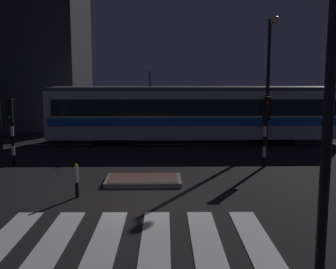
{
  "coord_description": "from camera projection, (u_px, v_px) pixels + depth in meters",
  "views": [
    {
      "loc": [
        0.75,
        -12.32,
        3.94
      ],
      "look_at": [
        1.04,
        4.88,
        1.4
      ],
      "focal_mm": 43.49,
      "sensor_mm": 36.0,
      "label": 1
    }
  ],
  "objects": [
    {
      "name": "crosswalk_zebra",
      "position": [
        131.0,
        239.0,
        9.81
      ],
      "size": [
        6.77,
        3.85,
        0.02
      ],
      "color": "silver",
      "rests_on": "ground"
    },
    {
      "name": "rail_far",
      "position": [
        149.0,
        140.0,
        24.5
      ],
      "size": [
        80.0,
        0.12,
        0.03
      ],
      "primitive_type": "cube",
      "color": "#59595E",
      "rests_on": "ground"
    },
    {
      "name": "traffic_light_corner_far_right",
      "position": [
        266.0,
        120.0,
        17.12
      ],
      "size": [
        0.36,
        0.42,
        3.12
      ],
      "color": "black",
      "rests_on": "ground"
    },
    {
      "name": "traffic_island",
      "position": [
        143.0,
        180.0,
        14.98
      ],
      "size": [
        2.76,
        1.61,
        0.18
      ],
      "color": "slate",
      "rests_on": "ground"
    },
    {
      "name": "bollard_island_edge",
      "position": [
        77.0,
        181.0,
        13.09
      ],
      "size": [
        0.12,
        0.12,
        1.11
      ],
      "color": "black",
      "rests_on": "ground"
    },
    {
      "name": "ground_plane",
      "position": [
        138.0,
        201.0,
        12.75
      ],
      "size": [
        120.0,
        120.0,
        0.0
      ],
      "primitive_type": "plane",
      "color": "black"
    },
    {
      "name": "traffic_light_corner_far_left",
      "position": [
        11.0,
        120.0,
        17.56
      ],
      "size": [
        0.36,
        0.42,
        3.0
      ],
      "color": "black",
      "rests_on": "ground"
    },
    {
      "name": "street_lamp_trackside_right",
      "position": [
        270.0,
        66.0,
        21.1
      ],
      "size": [
        0.44,
        1.21,
        6.83
      ],
      "color": "black",
      "rests_on": "ground"
    },
    {
      "name": "tram",
      "position": [
        193.0,
        113.0,
        23.57
      ],
      "size": [
        16.73,
        2.58,
        4.15
      ],
      "color": "silver",
      "rests_on": "ground"
    },
    {
      "name": "rail_near",
      "position": [
        148.0,
        144.0,
        23.08
      ],
      "size": [
        80.0,
        0.12,
        0.03
      ],
      "primitive_type": "cube",
      "color": "#59595E",
      "rests_on": "ground"
    }
  ]
}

